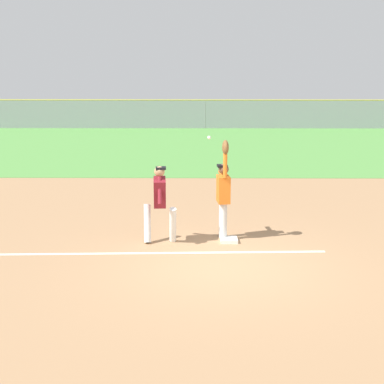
# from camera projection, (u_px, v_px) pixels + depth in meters

# --- Properties ---
(ground_plane) EXTENTS (78.46, 78.46, 0.00)m
(ground_plane) POSITION_uv_depth(u_px,v_px,m) (223.00, 265.00, 11.05)
(ground_plane) COLOR #A37A54
(outfield_grass) EXTENTS (51.82, 16.00, 0.01)m
(outfield_grass) POSITION_uv_depth(u_px,v_px,m) (207.00, 146.00, 27.38)
(outfield_grass) COLOR #549342
(outfield_grass) RESTS_ON ground_plane
(chalk_foul_line) EXTENTS (12.00, 0.55, 0.01)m
(chalk_foul_line) POSITION_uv_depth(u_px,v_px,m) (39.00, 254.00, 11.67)
(chalk_foul_line) COLOR white
(chalk_foul_line) RESTS_ON ground_plane
(first_base) EXTENTS (0.39, 0.39, 0.08)m
(first_base) POSITION_uv_depth(u_px,v_px,m) (229.00, 240.00, 12.51)
(first_base) COLOR white
(first_base) RESTS_ON ground_plane
(fielder) EXTENTS (0.30, 0.90, 2.28)m
(fielder) POSITION_uv_depth(u_px,v_px,m) (223.00, 191.00, 12.48)
(fielder) COLOR silver
(fielder) RESTS_ON ground_plane
(runner) EXTENTS (0.75, 0.85, 1.72)m
(runner) POSITION_uv_depth(u_px,v_px,m) (160.00, 199.00, 12.23)
(runner) COLOR white
(runner) RESTS_ON ground_plane
(baseball) EXTENTS (0.07, 0.07, 0.07)m
(baseball) POSITION_uv_depth(u_px,v_px,m) (209.00, 138.00, 11.97)
(baseball) COLOR white
(outfield_fence) EXTENTS (51.90, 0.08, 1.79)m
(outfield_fence) POSITION_uv_depth(u_px,v_px,m) (205.00, 114.00, 34.99)
(outfield_fence) COLOR #93999E
(outfield_fence) RESTS_ON ground_plane
(parked_car_silver) EXTENTS (4.49, 2.30, 1.25)m
(parked_car_silver) POSITION_uv_depth(u_px,v_px,m) (128.00, 112.00, 39.67)
(parked_car_silver) COLOR #B7B7BC
(parked_car_silver) RESTS_ON ground_plane
(parked_car_black) EXTENTS (4.43, 2.17, 1.25)m
(parked_car_black) POSITION_uv_depth(u_px,v_px,m) (190.00, 112.00, 39.12)
(parked_car_black) COLOR black
(parked_car_black) RESTS_ON ground_plane
(parked_car_blue) EXTENTS (4.49, 2.29, 1.25)m
(parked_car_blue) POSITION_uv_depth(u_px,v_px,m) (258.00, 112.00, 38.95)
(parked_car_blue) COLOR #23389E
(parked_car_blue) RESTS_ON ground_plane
(parked_car_white) EXTENTS (4.55, 2.42, 1.25)m
(parked_car_white) POSITION_uv_depth(u_px,v_px,m) (321.00, 112.00, 39.12)
(parked_car_white) COLOR white
(parked_car_white) RESTS_ON ground_plane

